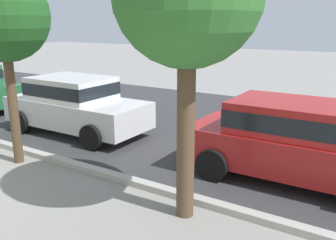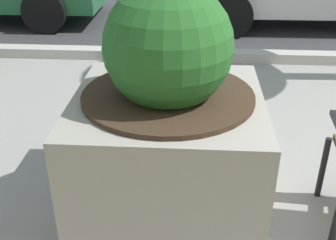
% 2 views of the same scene
% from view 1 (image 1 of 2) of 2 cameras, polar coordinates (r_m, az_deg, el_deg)
% --- Properties ---
extents(street_surface, '(60.00, 9.00, 0.01)m').
position_cam_1_polar(street_surface, '(12.42, -4.61, 1.11)').
color(street_surface, '#38383A').
rests_on(street_surface, ground).
extents(curb_stone, '(60.00, 0.20, 0.12)m').
position_cam_1_polar(curb_stone, '(9.31, -21.93, -4.39)').
color(curb_stone, '#B2AFA8').
rests_on(curb_stone, ground).
extents(street_tree_down_street, '(1.85, 1.85, 4.05)m').
position_cam_1_polar(street_tree_down_street, '(8.21, -24.56, 14.50)').
color(street_tree_down_street, brown).
rests_on(street_tree_down_street, ground).
extents(parked_car_white, '(4.12, 1.96, 1.56)m').
position_cam_1_polar(parked_car_white, '(10.32, -14.43, 2.57)').
color(parked_car_white, silver).
rests_on(parked_car_white, ground).
extents(parked_car_red, '(4.12, 1.96, 1.56)m').
position_cam_1_polar(parked_car_red, '(7.34, 19.08, -2.79)').
color(parked_car_red, '#B21E1E').
rests_on(parked_car_red, ground).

